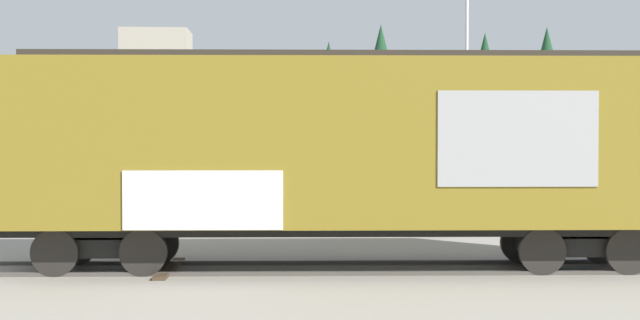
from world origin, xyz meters
name	(u,v)px	position (x,y,z in m)	size (l,w,h in m)	color
ground_plane	(288,270)	(0.00, 0.00, 0.00)	(260.00, 260.00, 0.00)	gray
track	(346,268)	(1.16, 0.00, 0.04)	(60.00, 4.51, 0.08)	#4C4742
freight_car	(342,147)	(1.09, 0.00, 2.49)	(13.74, 3.45, 4.44)	olive
flagpole	(470,39)	(6.85, 11.99, 6.27)	(0.34, 1.73, 9.77)	silver
hillside	(269,119)	(-0.07, 70.58, 4.99)	(151.44, 30.25, 14.66)	slate
parked_car_white	(178,201)	(-2.98, 6.99, 0.89)	(4.18, 2.03, 1.77)	silver
parked_car_tan	(376,203)	(2.69, 6.57, 0.83)	(4.27, 2.29, 1.63)	#9E8966
parked_car_blue	(561,203)	(8.07, 6.34, 0.82)	(4.96, 2.65, 1.65)	navy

